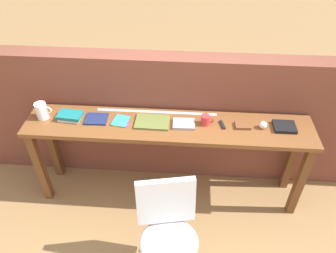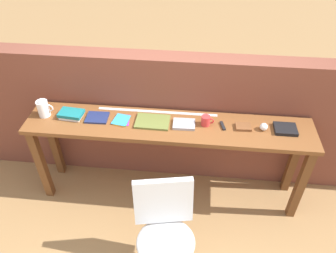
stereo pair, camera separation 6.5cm
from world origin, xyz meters
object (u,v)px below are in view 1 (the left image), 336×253
at_px(pamphlet_pile_colourful, 122,121).
at_px(book_open_centre, 152,122).
at_px(pitcher_white, 42,111).
at_px(leather_journal_brown, 243,125).
at_px(multitool_folded, 222,125).
at_px(mug, 206,120).
at_px(magazine_cycling, 96,119).
at_px(book_repair_rightmost, 284,127).
at_px(chair_white_moulded, 168,228).
at_px(book_stack_leftmost, 70,116).
at_px(sports_ball_small, 263,125).

distance_m(pamphlet_pile_colourful, book_open_centre, 0.27).
height_order(pitcher_white, leather_journal_brown, pitcher_white).
height_order(multitool_folded, leather_journal_brown, leather_journal_brown).
xyz_separation_m(pamphlet_pile_colourful, book_open_centre, (0.27, 0.00, 0.00)).
bearing_deg(mug, magazine_cycling, -179.38).
xyz_separation_m(pamphlet_pile_colourful, book_repair_rightmost, (1.40, 0.01, 0.01)).
bearing_deg(book_repair_rightmost, leather_journal_brown, -179.35).
relative_size(chair_white_moulded, book_stack_leftmost, 4.05).
bearing_deg(leather_journal_brown, sports_ball_small, -5.30).
bearing_deg(sports_ball_small, pamphlet_pile_colourful, -179.89).
bearing_deg(chair_white_moulded, leather_journal_brown, 54.21).
relative_size(pitcher_white, book_open_centre, 0.63).
relative_size(pitcher_white, pamphlet_pile_colourful, 1.04).
bearing_deg(leather_journal_brown, pamphlet_pile_colourful, 177.76).
xyz_separation_m(multitool_folded, book_repair_rightmost, (0.52, 0.00, 0.01)).
bearing_deg(pitcher_white, leather_journal_brown, 0.15).
height_order(mug, multitool_folded, mug).
xyz_separation_m(pitcher_white, sports_ball_small, (1.91, -0.00, -0.04)).
bearing_deg(magazine_cycling, pitcher_white, 178.75).
height_order(pitcher_white, magazine_cycling, pitcher_white).
relative_size(chair_white_moulded, multitool_folded, 8.10).
height_order(leather_journal_brown, sports_ball_small, sports_ball_small).
relative_size(pamphlet_pile_colourful, mug, 1.60).
distance_m(leather_journal_brown, book_repair_rightmost, 0.35).
relative_size(mug, sports_ball_small, 1.68).
height_order(book_open_centre, mug, mug).
xyz_separation_m(book_stack_leftmost, sports_ball_small, (1.67, -0.01, 0.01)).
bearing_deg(chair_white_moulded, book_open_centre, 103.69).
bearing_deg(leather_journal_brown, chair_white_moulded, -128.57).
distance_m(chair_white_moulded, leather_journal_brown, 1.06).
relative_size(pitcher_white, book_stack_leftmost, 0.83).
height_order(chair_white_moulded, magazine_cycling, magazine_cycling).
bearing_deg(magazine_cycling, leather_journal_brown, -1.83).
relative_size(magazine_cycling, multitool_folded, 1.73).
bearing_deg(magazine_cycling, sports_ball_small, -2.12).
height_order(pitcher_white, mug, pitcher_white).
distance_m(chair_white_moulded, multitool_folded, 0.98).
height_order(magazine_cycling, multitool_folded, magazine_cycling).
height_order(pitcher_white, sports_ball_small, pitcher_white).
distance_m(pitcher_white, book_repair_rightmost, 2.09).
bearing_deg(sports_ball_small, mug, 177.91).
relative_size(chair_white_moulded, magazine_cycling, 4.67).
bearing_deg(leather_journal_brown, book_open_centre, 177.76).
bearing_deg(magazine_cycling, multitool_folded, -1.77).
xyz_separation_m(magazine_cycling, mug, (0.95, 0.01, 0.04)).
xyz_separation_m(pitcher_white, magazine_cycling, (0.47, 0.00, -0.07)).
bearing_deg(mug, book_stack_leftmost, -179.56).
bearing_deg(book_repair_rightmost, chair_white_moulded, -139.01).
xyz_separation_m(pamphlet_pile_colourful, sports_ball_small, (1.21, 0.00, 0.03)).
height_order(book_open_centre, multitool_folded, book_open_centre).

